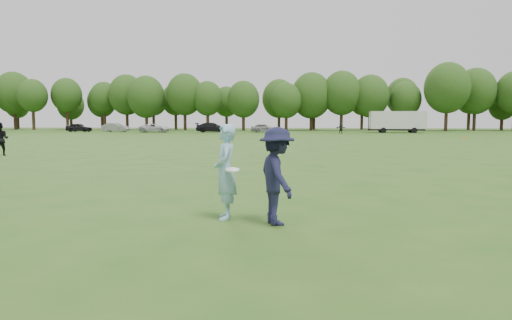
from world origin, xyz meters
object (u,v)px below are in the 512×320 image
at_px(defender, 277,176).
at_px(field_cone, 464,138).
at_px(player_far_a, 0,139).
at_px(thrower, 225,172).
at_px(car_a, 79,128).
at_px(cargo_trailer, 397,121).
at_px(car_b, 115,127).
at_px(car_c, 155,128).
at_px(car_d, 213,127).
at_px(player_far_d, 341,128).
at_px(car_e, 264,128).

distance_m(defender, field_cone, 43.00).
bearing_deg(field_cone, player_far_a, -142.44).
bearing_deg(thrower, car_a, -161.02).
relative_size(thrower, cargo_trailer, 0.21).
relative_size(thrower, car_b, 0.43).
bearing_deg(car_c, car_b, 73.37).
bearing_deg(car_b, player_far_a, -157.37).
height_order(defender, car_b, defender).
distance_m(defender, car_d, 62.67).
bearing_deg(thrower, car_b, -165.52).
distance_m(thrower, player_far_a, 20.65).
height_order(defender, car_c, defender).
xyz_separation_m(player_far_d, car_b, (-35.11, 5.33, -0.04)).
relative_size(car_d, car_e, 1.29).
xyz_separation_m(car_d, field_cone, (30.25, -21.49, -0.60)).
bearing_deg(field_cone, player_far_d, 123.43).
distance_m(defender, player_far_d, 56.65).
distance_m(car_d, cargo_trailer, 27.97).
bearing_deg(car_e, thrower, -179.89).
distance_m(car_c, car_d, 8.89).
bearing_deg(player_far_a, car_d, 77.35).
height_order(defender, player_far_d, defender).
xyz_separation_m(player_far_a, car_b, (-13.65, 47.02, -0.19)).
xyz_separation_m(car_b, field_cone, (46.14, -22.04, -0.57)).
bearing_deg(car_e, car_d, 83.77).
relative_size(player_far_a, cargo_trailer, 0.20).
relative_size(player_far_d, car_c, 0.32).
bearing_deg(car_c, cargo_trailer, -88.17).
xyz_separation_m(thrower, car_d, (-12.65, 60.79, -0.18)).
bearing_deg(cargo_trailer, car_a, 179.97).
height_order(car_b, field_cone, car_b).
bearing_deg(player_far_a, cargo_trailer, 47.36).
xyz_separation_m(player_far_a, car_d, (2.23, 46.47, -0.16)).
bearing_deg(thrower, car_d, -178.71).
distance_m(player_far_d, field_cone, 20.03).
relative_size(defender, cargo_trailer, 0.20).
relative_size(car_d, field_cone, 17.23).
xyz_separation_m(player_far_d, cargo_trailer, (8.72, 5.26, 1.02)).
distance_m(defender, car_c, 63.82).
bearing_deg(car_b, car_e, -85.54).
distance_m(player_far_d, car_c, 28.20).
bearing_deg(car_c, car_d, -81.96).
height_order(defender, player_far_a, defender).
relative_size(defender, car_d, 0.35).
xyz_separation_m(thrower, player_far_d, (6.58, 56.01, -0.18)).
bearing_deg(car_d, player_far_a, 171.47).
xyz_separation_m(defender, car_b, (-29.56, 61.71, -0.20)).
bearing_deg(defender, thrower, 48.24).
distance_m(thrower, car_d, 62.09).
distance_m(car_e, field_cone, 30.74).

